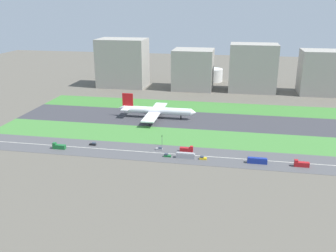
{
  "coord_description": "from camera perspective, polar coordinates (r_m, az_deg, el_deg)",
  "views": [
    {
      "loc": [
        35.4,
        -284.0,
        90.34
      ],
      "look_at": [
        -10.41,
        -36.5,
        6.0
      ],
      "focal_mm": 39.4,
      "sensor_mm": 36.0,
      "label": 1
    }
  ],
  "objects": [
    {
      "name": "car_1",
      "position": [
        225.18,
        5.41,
        -4.96
      ],
      "size": [
        4.4,
        1.8,
        2.0
      ],
      "rotation": [
        0.0,
        0.0,
        3.14
      ],
      "color": "yellow",
      "rests_on": "highway"
    },
    {
      "name": "truck_2",
      "position": [
        235.13,
        2.93,
        -3.65
      ],
      "size": [
        8.4,
        2.5,
        4.0
      ],
      "color": "#B2191E",
      "rests_on": "highway"
    },
    {
      "name": "cargo_warehouse",
      "position": [
        413.69,
        23.14,
        7.61
      ],
      "size": [
        50.35,
        33.6,
        44.99
      ],
      "primitive_type": "cube",
      "color": "#9E998E",
      "rests_on": "ground_plane"
    },
    {
      "name": "highway_centerline",
      "position": [
        232.2,
        0.89,
        -4.35
      ],
      "size": [
        266.0,
        0.5,
        0.01
      ],
      "primitive_type": "cube",
      "color": "silver",
      "rests_on": "highway"
    },
    {
      "name": "traffic_light",
      "position": [
        244.23,
        -0.94,
        -2.11
      ],
      "size": [
        0.36,
        0.5,
        7.2
      ],
      "color": "#4C4C51",
      "rests_on": "highway"
    },
    {
      "name": "highway",
      "position": [
        232.22,
        0.89,
        -4.36
      ],
      "size": [
        280.0,
        28.0,
        0.1
      ],
      "primitive_type": "cube",
      "color": "#4C4C4F",
      "rests_on": "ground_plane"
    },
    {
      "name": "terminal_building",
      "position": [
        422.15,
        -7.02,
        9.68
      ],
      "size": [
        53.27,
        35.94,
        52.88
      ],
      "primitive_type": "cube",
      "color": "#9E998E",
      "rests_on": "ground_plane"
    },
    {
      "name": "bus_0",
      "position": [
        225.87,
        2.71,
        -4.57
      ],
      "size": [
        11.6,
        2.5,
        3.5
      ],
      "rotation": [
        0.0,
        0.0,
        3.14
      ],
      "color": "#99999E",
      "rests_on": "highway"
    },
    {
      "name": "airliner",
      "position": [
        302.84,
        -1.96,
        2.39
      ],
      "size": [
        65.0,
        56.0,
        19.7
      ],
      "color": "white",
      "rests_on": "runway"
    },
    {
      "name": "truck_1",
      "position": [
        249.97,
        -16.54,
        -3.06
      ],
      "size": [
        8.4,
        2.5,
        4.0
      ],
      "rotation": [
        0.0,
        0.0,
        3.14
      ],
      "color": "#19662D",
      "rests_on": "highway"
    },
    {
      "name": "car_2",
      "position": [
        250.81,
        -11.52,
        -2.75
      ],
      "size": [
        4.4,
        1.8,
        2.0
      ],
      "color": "black",
      "rests_on": "highway"
    },
    {
      "name": "hangar_building",
      "position": [
        406.49,
        3.91,
        8.74
      ],
      "size": [
        42.79,
        37.4,
        43.09
      ],
      "primitive_type": "cube",
      "color": "#9E998E",
      "rests_on": "ground_plane"
    },
    {
      "name": "office_tower",
      "position": [
        403.69,
        12.99,
        8.75
      ],
      "size": [
        48.86,
        31.21,
        50.14
      ],
      "primitive_type": "cube",
      "color": "#9E998E",
      "rests_on": "ground_plane"
    },
    {
      "name": "fuel_tank_centre",
      "position": [
        451.01,
        11.74,
        7.41
      ],
      "size": [
        19.14,
        19.14,
        12.73
      ],
      "primitive_type": "cylinder",
      "color": "silver",
      "rests_on": "ground_plane"
    },
    {
      "name": "bus_1",
      "position": [
        224.75,
        13.63,
        -5.23
      ],
      "size": [
        11.6,
        2.5,
        3.5
      ],
      "rotation": [
        0.0,
        0.0,
        3.14
      ],
      "color": "navy",
      "rests_on": "highway"
    },
    {
      "name": "grass_median_north",
      "position": [
        339.16,
        4.12,
        3.04
      ],
      "size": [
        280.0,
        36.0,
        0.1
      ],
      "primitive_type": "cube",
      "color": "#3D7A33",
      "rests_on": "ground_plane"
    },
    {
      "name": "car_3",
      "position": [
        227.88,
        -0.14,
        -4.58
      ],
      "size": [
        4.4,
        1.8,
        2.0
      ],
      "rotation": [
        0.0,
        0.0,
        3.14
      ],
      "color": "#19662D",
      "rests_on": "highway"
    },
    {
      "name": "car_0",
      "position": [
        238.18,
        -1.33,
        -3.53
      ],
      "size": [
        4.4,
        1.8,
        2.0
      ],
      "color": "#99999E",
      "rests_on": "highway"
    },
    {
      "name": "truck_0",
      "position": [
        227.88,
        19.91,
        -5.55
      ],
      "size": [
        8.4,
        2.5,
        4.0
      ],
      "rotation": [
        0.0,
        0.0,
        3.14
      ],
      "color": "#B2191E",
      "rests_on": "highway"
    },
    {
      "name": "fuel_tank_west",
      "position": [
        451.49,
        6.9,
        7.83
      ],
      "size": [
        23.97,
        23.97,
        15.22
      ],
      "primitive_type": "cylinder",
      "color": "silver",
      "rests_on": "ground_plane"
    },
    {
      "name": "runway",
      "position": [
        300.1,
        3.23,
        0.98
      ],
      "size": [
        280.0,
        46.0,
        0.1
      ],
      "primitive_type": "cube",
      "color": "#38383D",
      "rests_on": "ground_plane"
    },
    {
      "name": "ground_plane",
      "position": [
        300.11,
        3.23,
        0.98
      ],
      "size": [
        800.0,
        800.0,
        0.0
      ],
      "primitive_type": "plane",
      "color": "#5B564C"
    },
    {
      "name": "grass_median_south",
      "position": [
        261.63,
        2.06,
        -1.68
      ],
      "size": [
        280.0,
        36.0,
        0.1
      ],
      "primitive_type": "cube",
      "color": "#427F38",
      "rests_on": "ground_plane"
    }
  ]
}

